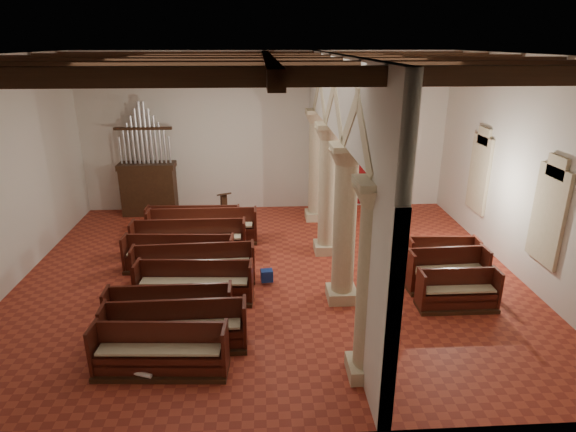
# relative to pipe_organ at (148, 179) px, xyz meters

# --- Properties ---
(floor) EXTENTS (14.00, 14.00, 0.00)m
(floor) POSITION_rel_pipe_organ_xyz_m (4.50, -5.50, -1.37)
(floor) COLOR #A03622
(floor) RESTS_ON ground
(ceiling) EXTENTS (14.00, 14.00, 0.00)m
(ceiling) POSITION_rel_pipe_organ_xyz_m (4.50, -5.50, 4.63)
(ceiling) COLOR black
(ceiling) RESTS_ON wall_back
(wall_back) EXTENTS (14.00, 0.02, 6.00)m
(wall_back) POSITION_rel_pipe_organ_xyz_m (4.50, 0.50, 1.63)
(wall_back) COLOR silver
(wall_back) RESTS_ON floor
(wall_front) EXTENTS (14.00, 0.02, 6.00)m
(wall_front) POSITION_rel_pipe_organ_xyz_m (4.50, -11.50, 1.63)
(wall_front) COLOR silver
(wall_front) RESTS_ON floor
(wall_right) EXTENTS (0.02, 12.00, 6.00)m
(wall_right) POSITION_rel_pipe_organ_xyz_m (11.50, -5.50, 1.63)
(wall_right) COLOR silver
(wall_right) RESTS_ON floor
(ceiling_beams) EXTENTS (13.80, 11.80, 0.30)m
(ceiling_beams) POSITION_rel_pipe_organ_xyz_m (4.50, -5.50, 4.45)
(ceiling_beams) COLOR #372011
(ceiling_beams) RESTS_ON wall_back
(arcade) EXTENTS (0.90, 11.90, 6.00)m
(arcade) POSITION_rel_pipe_organ_xyz_m (6.30, -5.50, 2.19)
(arcade) COLOR beige
(arcade) RESTS_ON floor
(window_right_a) EXTENTS (0.03, 1.00, 2.20)m
(window_right_a) POSITION_rel_pipe_organ_xyz_m (11.48, -7.00, 0.83)
(window_right_a) COLOR #2E6852
(window_right_a) RESTS_ON wall_right
(window_right_b) EXTENTS (0.03, 1.00, 2.20)m
(window_right_b) POSITION_rel_pipe_organ_xyz_m (11.48, -3.00, 0.83)
(window_right_b) COLOR #2E6852
(window_right_b) RESTS_ON wall_right
(window_back) EXTENTS (1.00, 0.03, 2.20)m
(window_back) POSITION_rel_pipe_organ_xyz_m (9.50, 0.48, 0.83)
(window_back) COLOR #2E6852
(window_back) RESTS_ON wall_back
(pipe_organ) EXTENTS (2.10, 0.85, 4.40)m
(pipe_organ) POSITION_rel_pipe_organ_xyz_m (0.00, 0.00, 0.00)
(pipe_organ) COLOR #372011
(pipe_organ) RESTS_ON floor
(lectern) EXTENTS (0.55, 0.59, 1.12)m
(lectern) POSITION_rel_pipe_organ_xyz_m (2.89, -0.94, -0.91)
(lectern) COLOR #3D2313
(lectern) RESTS_ON floor
(dossal_curtain) EXTENTS (1.80, 0.07, 2.17)m
(dossal_curtain) POSITION_rel_pipe_organ_xyz_m (8.00, 0.42, -0.21)
(dossal_curtain) COLOR maroon
(dossal_curtain) RESTS_ON floor
(processional_banner) EXTENTS (0.52, 0.67, 2.36)m
(processional_banner) POSITION_rel_pipe_organ_xyz_m (9.47, -0.01, -0.58)
(processional_banner) COLOR #372011
(processional_banner) RESTS_ON floor
(hymnal_box_a) EXTENTS (0.35, 0.30, 0.32)m
(hymnal_box_a) POSITION_rel_pipe_organ_xyz_m (3.00, -9.24, -1.11)
(hymnal_box_a) COLOR navy
(hymnal_box_a) RESTS_ON floor
(hymnal_box_b) EXTENTS (0.33, 0.28, 0.32)m
(hymnal_box_b) POSITION_rel_pipe_organ_xyz_m (3.27, -7.98, -1.11)
(hymnal_box_b) COLOR #162197
(hymnal_box_b) RESTS_ON floor
(hymnal_box_c) EXTENTS (0.35, 0.30, 0.32)m
(hymnal_box_c) POSITION_rel_pipe_organ_xyz_m (4.38, -6.06, -1.11)
(hymnal_box_c) COLOR navy
(hymnal_box_c) RESTS_ON floor
(tube_heater_a) EXTENTS (0.91, 0.43, 0.09)m
(tube_heater_a) POSITION_rel_pipe_organ_xyz_m (1.61, -9.84, -1.21)
(tube_heater_a) COLOR white
(tube_heater_a) RESTS_ON floor
(tube_heater_b) EXTENTS (0.97, 0.36, 0.10)m
(tube_heater_b) POSITION_rel_pipe_organ_xyz_m (2.64, -8.50, -1.21)
(tube_heater_b) COLOR white
(tube_heater_b) RESTS_ON floor
(nave_pew_0) EXTENTS (2.72, 0.89, 1.07)m
(nave_pew_0) POSITION_rel_pipe_organ_xyz_m (2.19, -9.69, -1.02)
(nave_pew_0) COLOR #372011
(nave_pew_0) RESTS_ON floor
(nave_pew_1) EXTENTS (3.06, 0.78, 1.10)m
(nave_pew_1) POSITION_rel_pipe_organ_xyz_m (2.37, -8.89, -1.01)
(nave_pew_1) COLOR #372011
(nave_pew_1) RESTS_ON floor
(nave_pew_2) EXTENTS (2.86, 0.75, 1.06)m
(nave_pew_2) POSITION_rel_pipe_organ_xyz_m (2.12, -8.12, -1.02)
(nave_pew_2) COLOR #372011
(nave_pew_2) RESTS_ON floor
(nave_pew_3) EXTENTS (3.00, 0.91, 1.09)m
(nave_pew_3) POSITION_rel_pipe_organ_xyz_m (2.54, -6.86, -1.01)
(nave_pew_3) COLOR #372011
(nave_pew_3) RESTS_ON floor
(nave_pew_4) EXTENTS (3.34, 0.86, 1.09)m
(nave_pew_4) POSITION_rel_pipe_organ_xyz_m (2.39, -5.80, -1.01)
(nave_pew_4) COLOR #372011
(nave_pew_4) RESTS_ON floor
(nave_pew_5) EXTENTS (3.20, 0.91, 1.06)m
(nave_pew_5) POSITION_rel_pipe_organ_xyz_m (1.86, -5.04, -1.02)
(nave_pew_5) COLOR #372011
(nave_pew_5) RESTS_ON floor
(nave_pew_6) EXTENTS (3.50, 0.76, 1.13)m
(nave_pew_6) POSITION_rel_pipe_organ_xyz_m (2.02, -4.00, -1.00)
(nave_pew_6) COLOR #372011
(nave_pew_6) RESTS_ON floor
(nave_pew_7) EXTENTS (3.55, 0.77, 1.14)m
(nave_pew_7) POSITION_rel_pipe_organ_xyz_m (2.33, -3.00, -1.00)
(nave_pew_7) COLOR #372011
(nave_pew_7) RESTS_ON floor
(nave_pew_8) EXTENTS (3.18, 0.76, 1.01)m
(nave_pew_8) POSITION_rel_pipe_organ_xyz_m (1.93, -2.31, -1.04)
(nave_pew_8) COLOR #372011
(nave_pew_8) RESTS_ON floor
(aisle_pew_0) EXTENTS (1.97, 0.69, 1.03)m
(aisle_pew_0) POSITION_rel_pipe_organ_xyz_m (9.10, -7.61, -1.02)
(aisle_pew_0) COLOR #372011
(aisle_pew_0) RESTS_ON floor
(aisle_pew_1) EXTENTS (2.16, 0.85, 1.14)m
(aisle_pew_1) POSITION_rel_pipe_organ_xyz_m (9.19, -6.59, -0.99)
(aisle_pew_1) COLOR #372011
(aisle_pew_1) RESTS_ON floor
(aisle_pew_2) EXTENTS (2.00, 0.81, 1.06)m
(aisle_pew_2) POSITION_rel_pipe_organ_xyz_m (9.42, -5.66, -1.01)
(aisle_pew_2) COLOR #372011
(aisle_pew_2) RESTS_ON floor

